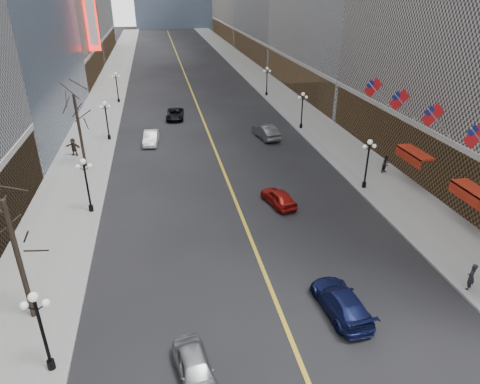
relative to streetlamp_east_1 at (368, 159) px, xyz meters
name	(u,v)px	position (x,y,z in m)	size (l,w,h in m)	color
sidewalk_east	(273,90)	(2.20, 40.00, -2.83)	(6.00, 230.00, 0.15)	gray
sidewalk_west	(107,97)	(-25.80, 40.00, -2.83)	(6.00, 230.00, 0.15)	gray
lane_line	(188,82)	(-11.80, 50.00, -2.89)	(0.25, 200.00, 0.02)	gold
streetlamp_east_1	(368,159)	(0.00, 0.00, 0.00)	(1.26, 0.44, 4.52)	black
streetlamp_east_2	(302,106)	(0.00, 18.00, 0.00)	(1.26, 0.44, 4.52)	black
streetlamp_east_3	(267,78)	(0.00, 36.00, 0.00)	(1.26, 0.44, 4.52)	black
streetlamp_west_0	(40,324)	(-23.60, -16.00, 0.00)	(1.26, 0.44, 4.52)	black
streetlamp_west_1	(86,180)	(-23.60, 0.00, 0.00)	(1.26, 0.44, 4.52)	black
streetlamp_west_2	(106,116)	(-23.60, 18.00, 0.00)	(1.26, 0.44, 4.52)	black
streetlamp_west_3	(117,84)	(-23.60, 36.00, 0.00)	(1.26, 0.44, 4.52)	black
flag_2	(478,138)	(3.51, -8.00, 4.39)	(2.87, 0.12, 2.87)	#B2B2B7
flag_3	(434,117)	(3.51, -3.00, 4.39)	(2.87, 0.12, 2.87)	#B2B2B7
flag_4	(401,102)	(3.51, 2.00, 4.39)	(2.87, 0.12, 2.87)	#B2B2B7
flag_5	(375,89)	(3.51, 7.00, 4.39)	(2.87, 0.12, 2.87)	#B2B2B7
awning_b	(473,192)	(4.30, -8.00, 0.18)	(1.40, 4.00, 0.93)	maroon
awning_c	(413,154)	(4.30, 0.00, 0.18)	(1.40, 4.00, 0.93)	maroon
theatre_marquee	(91,14)	(-27.68, 50.00, 9.10)	(2.00, 0.55, 12.00)	red
tree_west_near	(8,220)	(-25.30, -12.00, 3.34)	(3.60, 3.60, 7.92)	#2D231C
tree_west_far	(76,106)	(-25.30, 10.00, 3.34)	(3.60, 3.60, 7.92)	#2D231C
car_nb_near	(195,369)	(-16.92, -17.81, -2.22)	(1.61, 4.01, 1.37)	#919498
car_nb_mid	(151,138)	(-18.75, 15.91, -2.18)	(1.53, 4.38, 1.44)	silver
car_nb_far	(175,114)	(-15.47, 25.56, -2.22)	(2.25, 4.87, 1.35)	black
car_sb_near	(341,302)	(-8.47, -14.76, -2.18)	(2.02, 4.96, 1.44)	#131947
car_sb_mid	(278,197)	(-8.41, -1.53, -2.21)	(1.63, 4.06, 1.38)	#9D1511
car_sb_far	(266,132)	(-5.27, 15.35, -2.09)	(1.73, 4.95, 1.63)	#54585C
ped_ne_corner	(471,277)	(-0.18, -14.48, -1.87)	(0.64, 0.47, 1.76)	black
ped_east_walk	(386,164)	(3.51, 2.79, -1.91)	(0.82, 0.45, 1.68)	black
ped_west_far	(74,147)	(-26.80, 13.27, -1.80)	(1.76, 0.51, 1.90)	#34251C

